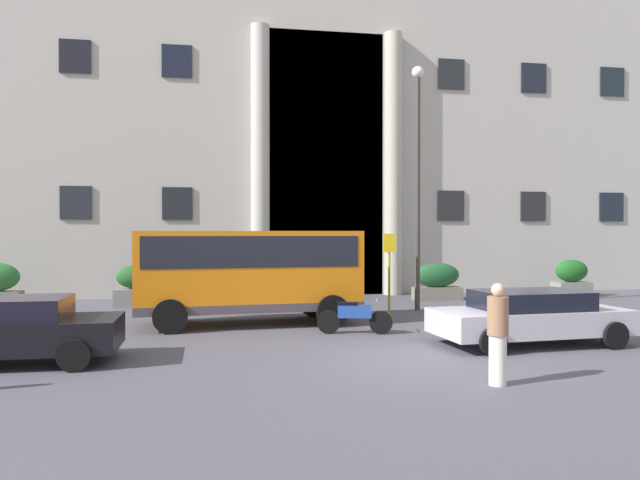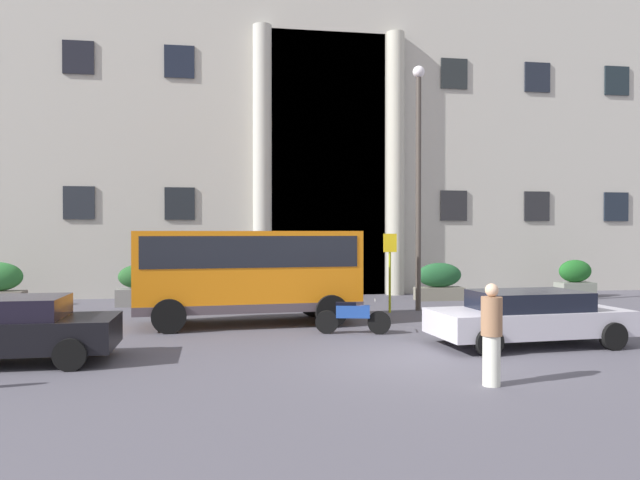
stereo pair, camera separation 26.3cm
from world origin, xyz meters
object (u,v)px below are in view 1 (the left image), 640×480
at_px(hedge_planter_west, 137,286).
at_px(pedestrian_woman_dark_dress, 498,334).
at_px(bus_stop_sign, 389,264).
at_px(orange_minibus, 248,268).
at_px(hedge_planter_east, 437,282).
at_px(parked_sedan_far, 530,316).
at_px(motorcycle_far_end, 353,316).
at_px(lamppost_plaza_centre, 418,170).
at_px(hedge_planter_entrance_right, 572,279).
at_px(parked_hatchback_near, 4,330).

distance_m(hedge_planter_west, pedestrian_woman_dark_dress, 14.72).
distance_m(bus_stop_sign, pedestrian_woman_dark_dress, 9.45).
height_order(orange_minibus, hedge_planter_east, orange_minibus).
bearing_deg(hedge_planter_east, pedestrian_woman_dark_dress, -106.45).
bearing_deg(parked_sedan_far, hedge_planter_west, 132.69).
relative_size(bus_stop_sign, hedge_planter_west, 1.72).
distance_m(motorcycle_far_end, lamppost_plaza_centre, 6.84).
bearing_deg(hedge_planter_west, hedge_planter_entrance_right, 0.61).
xyz_separation_m(hedge_planter_west, parked_hatchback_near, (-1.37, -9.48, -0.01)).
height_order(orange_minibus, parked_hatchback_near, orange_minibus).
distance_m(motorcycle_far_end, pedestrian_woman_dark_dress, 5.69).
bearing_deg(lamppost_plaza_centre, pedestrian_woman_dark_dress, -101.20).
bearing_deg(bus_stop_sign, parked_sedan_far, -75.00).
bearing_deg(bus_stop_sign, hedge_planter_entrance_right, 21.49).
height_order(hedge_planter_east, parked_hatchback_near, hedge_planter_east).
relative_size(bus_stop_sign, pedestrian_woman_dark_dress, 1.47).
bearing_deg(motorcycle_far_end, parked_sedan_far, -16.93).
relative_size(parked_sedan_far, pedestrian_woman_dark_dress, 2.64).
xyz_separation_m(orange_minibus, lamppost_plaza_centre, (5.78, 2.14, 3.14)).
xyz_separation_m(orange_minibus, parked_hatchback_near, (-5.06, -4.49, -0.90)).
xyz_separation_m(orange_minibus, parked_sedan_far, (6.31, -4.32, -0.93)).
xyz_separation_m(hedge_planter_east, pedestrian_woman_dark_dress, (-3.74, -12.66, 0.19)).
distance_m(hedge_planter_entrance_right, hedge_planter_east, 5.84).
bearing_deg(parked_sedan_far, hedge_planter_east, 77.85).
bearing_deg(orange_minibus, pedestrian_woman_dark_dress, -67.84).
bearing_deg(parked_hatchback_near, motorcycle_far_end, 16.34).
xyz_separation_m(hedge_planter_east, lamppost_plaza_centre, (-1.80, -2.87, 4.04)).
bearing_deg(hedge_planter_west, parked_hatchback_near, -98.22).
distance_m(hedge_planter_west, hedge_planter_entrance_right, 17.10).
height_order(bus_stop_sign, motorcycle_far_end, bus_stop_sign).
relative_size(parked_sedan_far, lamppost_plaza_centre, 0.56).
height_order(orange_minibus, pedestrian_woman_dark_dress, orange_minibus).
height_order(orange_minibus, parked_sedan_far, orange_minibus).
bearing_deg(parked_hatchback_near, parked_sedan_far, -0.03).
bearing_deg(hedge_planter_east, bus_stop_sign, -131.53).
xyz_separation_m(bus_stop_sign, hedge_planter_east, (2.90, 3.27, -0.90)).
distance_m(orange_minibus, hedge_planter_west, 6.27).
bearing_deg(orange_minibus, hedge_planter_west, 121.99).
distance_m(bus_stop_sign, lamppost_plaza_centre, 3.35).
relative_size(bus_stop_sign, hedge_planter_east, 1.40).
relative_size(hedge_planter_east, pedestrian_woman_dark_dress, 1.05).
bearing_deg(parked_hatchback_near, bus_stop_sign, 31.67).
bearing_deg(bus_stop_sign, parked_hatchback_near, -147.43).
distance_m(orange_minibus, motorcycle_far_end, 3.53).
distance_m(parked_sedan_far, lamppost_plaza_centre, 7.65).
distance_m(hedge_planter_entrance_right, parked_sedan_far, 11.85).
distance_m(orange_minibus, pedestrian_woman_dark_dress, 8.59).
height_order(parked_sedan_far, motorcycle_far_end, parked_sedan_far).
distance_m(hedge_planter_west, motorcycle_far_end, 9.48).
bearing_deg(parked_sedan_far, hedge_planter_entrance_right, 48.80).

